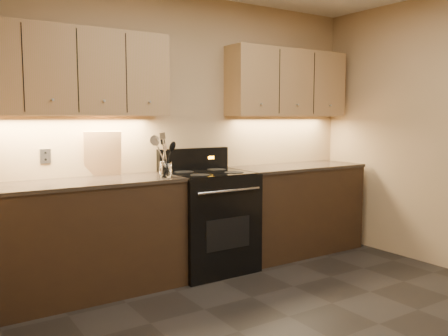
{
  "coord_description": "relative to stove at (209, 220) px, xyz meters",
  "views": [
    {
      "loc": [
        -2.21,
        -2.05,
        1.43
      ],
      "look_at": [
        0.1,
        1.45,
        0.99
      ],
      "focal_mm": 38.0,
      "sensor_mm": 36.0,
      "label": 1
    }
  ],
  "objects": [
    {
      "name": "outlet_plate",
      "position": [
        -1.38,
        0.31,
        0.64
      ],
      "size": [
        0.08,
        0.01,
        0.12
      ],
      "primitive_type": "cube",
      "color": "#B2B5BA",
      "rests_on": "wall_back"
    },
    {
      "name": "stove",
      "position": [
        0.0,
        0.0,
        0.0
      ],
      "size": [
        0.76,
        0.68,
        1.14
      ],
      "color": "black",
      "rests_on": "ground"
    },
    {
      "name": "wooden_spoon",
      "position": [
        -0.54,
        -0.13,
        0.61
      ],
      "size": [
        0.13,
        0.12,
        0.29
      ],
      "primitive_type": null,
      "rotation": [
        -0.09,
        0.25,
        0.33
      ],
      "color": "tan",
      "rests_on": "utensil_crock"
    },
    {
      "name": "wall_back",
      "position": [
        -0.08,
        0.32,
        0.82
      ],
      "size": [
        4.0,
        0.04,
        2.6
      ],
      "primitive_type": "cube",
      "color": "tan",
      "rests_on": "ground"
    },
    {
      "name": "steel_spatula",
      "position": [
        -0.47,
        -0.11,
        0.66
      ],
      "size": [
        0.17,
        0.13,
        0.4
      ],
      "primitive_type": null,
      "rotation": [
        0.11,
        -0.16,
        -0.27
      ],
      "color": "silver",
      "rests_on": "utensil_crock"
    },
    {
      "name": "counter_left",
      "position": [
        -1.18,
        0.02,
        -0.01
      ],
      "size": [
        1.62,
        0.62,
        0.93
      ],
      "color": "black",
      "rests_on": "ground"
    },
    {
      "name": "upper_cab_right",
      "position": [
        1.1,
        0.17,
        1.32
      ],
      "size": [
        1.44,
        0.3,
        0.7
      ],
      "primitive_type": "cube",
      "color": "#A47452",
      "rests_on": "wall_back"
    },
    {
      "name": "cutting_board",
      "position": [
        -0.91,
        0.26,
        0.65
      ],
      "size": [
        0.33,
        0.19,
        0.39
      ],
      "primitive_type": "cube",
      "rotation": [
        0.23,
        0.0,
        -0.26
      ],
      "color": "tan",
      "rests_on": "counter_left"
    },
    {
      "name": "steel_skimmer",
      "position": [
        -0.46,
        -0.13,
        0.64
      ],
      "size": [
        0.22,
        0.14,
        0.36
      ],
      "primitive_type": null,
      "rotation": [
        -0.14,
        -0.38,
        -0.02
      ],
      "color": "silver",
      "rests_on": "utensil_crock"
    },
    {
      "name": "black_spoon",
      "position": [
        -0.51,
        -0.11,
        0.62
      ],
      "size": [
        0.1,
        0.17,
        0.31
      ],
      "primitive_type": null,
      "rotation": [
        0.36,
        0.09,
        0.14
      ],
      "color": "black",
      "rests_on": "utensil_crock"
    },
    {
      "name": "upper_cab_left",
      "position": [
        -1.18,
        0.17,
        1.32
      ],
      "size": [
        1.6,
        0.3,
        0.7
      ],
      "primitive_type": "cube",
      "color": "#A47452",
      "rests_on": "wall_back"
    },
    {
      "name": "black_turner",
      "position": [
        -0.49,
        -0.15,
        0.63
      ],
      "size": [
        0.11,
        0.16,
        0.34
      ],
      "primitive_type": null,
      "rotation": [
        -0.2,
        -0.01,
        0.23
      ],
      "color": "black",
      "rests_on": "utensil_crock"
    },
    {
      "name": "counter_right",
      "position": [
        1.1,
        0.02,
        -0.01
      ],
      "size": [
        1.46,
        0.62,
        0.93
      ],
      "color": "black",
      "rests_on": "ground"
    },
    {
      "name": "utensil_crock",
      "position": [
        -0.5,
        -0.11,
        0.51
      ],
      "size": [
        0.14,
        0.14,
        0.14
      ],
      "color": "white",
      "rests_on": "counter_left"
    }
  ]
}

